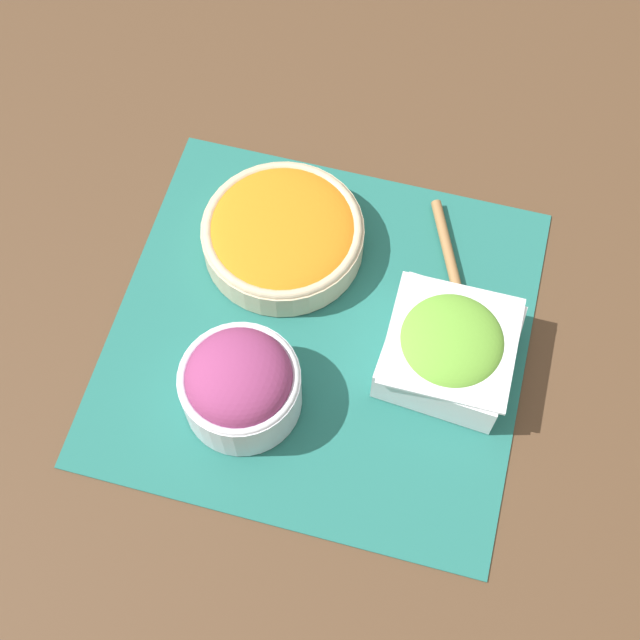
% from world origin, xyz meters
% --- Properties ---
extents(ground_plane, '(3.00, 3.00, 0.00)m').
position_xyz_m(ground_plane, '(0.00, 0.00, 0.00)').
color(ground_plane, '#513823').
extents(placemat, '(0.45, 0.44, 0.00)m').
position_xyz_m(placemat, '(0.00, 0.00, 0.00)').
color(placemat, '#236B60').
rests_on(placemat, ground_plane).
extents(lettuce_bowl, '(0.14, 0.14, 0.07)m').
position_xyz_m(lettuce_bowl, '(-0.14, -0.00, 0.04)').
color(lettuce_bowl, white).
rests_on(lettuce_bowl, placemat).
extents(onion_bowl, '(0.13, 0.13, 0.09)m').
position_xyz_m(onion_bowl, '(0.06, 0.10, 0.05)').
color(onion_bowl, silver).
rests_on(onion_bowl, placemat).
extents(carrot_bowl, '(0.18, 0.18, 0.05)m').
position_xyz_m(carrot_bowl, '(0.07, -0.10, 0.03)').
color(carrot_bowl, beige).
rests_on(carrot_bowl, placemat).
extents(wooden_spoon, '(0.10, 0.19, 0.03)m').
position_xyz_m(wooden_spoon, '(-0.15, -0.07, 0.02)').
color(wooden_spoon, '#9E7042').
rests_on(wooden_spoon, placemat).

